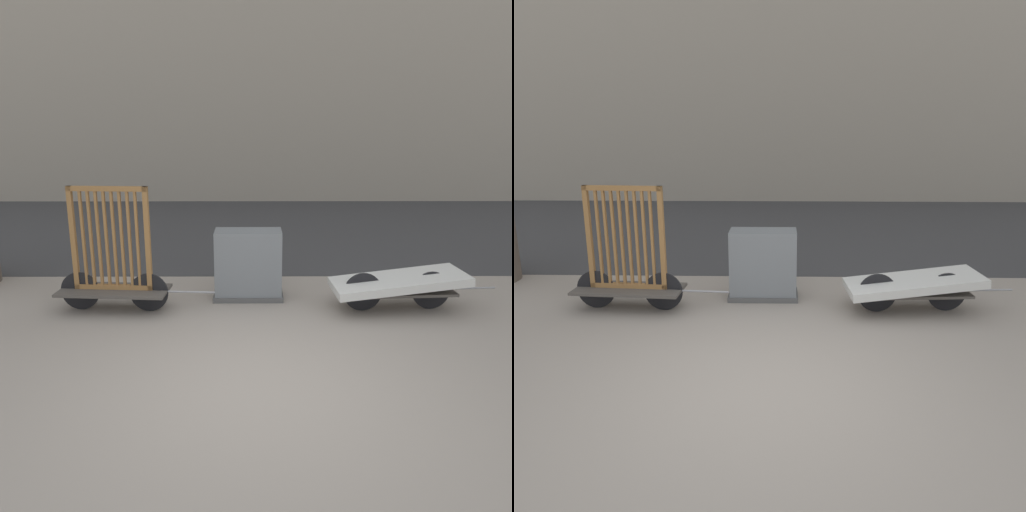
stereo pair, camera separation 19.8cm
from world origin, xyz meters
The scene contains 5 objects.
ground_plane centered at (0.00, 0.00, 0.00)m, with size 60.00×60.00×0.00m, color gray.
road_strip centered at (0.00, 8.46, 0.00)m, with size 56.00×8.99×0.01m.
bike_cart_with_bedframe centered at (-2.09, 2.29, 0.63)m, with size 2.31×0.76×1.85m.
bike_cart_with_mattress centered at (2.10, 2.29, 0.40)m, with size 2.49×0.95×0.59m.
utility_cabinet centered at (-0.12, 2.84, 0.51)m, with size 1.10×0.57×1.10m.
Camera 1 is at (-0.04, -4.70, 2.70)m, focal length 35.00 mm.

